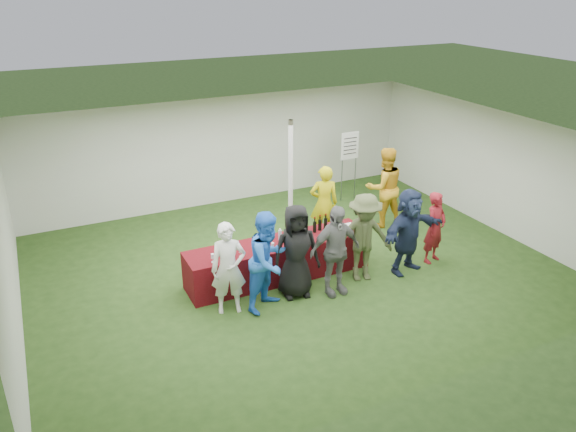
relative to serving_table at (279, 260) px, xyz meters
name	(u,v)px	position (x,y,z in m)	size (l,w,h in m)	color
ground	(294,268)	(0.43, 0.19, -0.38)	(60.00, 60.00, 0.00)	#284719
tent	(291,182)	(0.93, 1.39, 0.98)	(10.00, 10.00, 10.00)	white
serving_table	(279,260)	(0.00, 0.00, 0.00)	(3.60, 0.80, 0.75)	#5C0F18
wine_bottles	(308,227)	(0.70, 0.13, 0.50)	(0.87, 0.12, 0.32)	black
wine_glasses	(254,248)	(-0.61, -0.25, 0.49)	(2.69, 0.14, 0.16)	silver
water_bottle	(280,235)	(0.07, 0.08, 0.48)	(0.07, 0.07, 0.23)	silver
bar_towel	(347,226)	(1.55, 0.05, 0.39)	(0.25, 0.18, 0.03)	white
dump_bucket	(359,226)	(1.66, -0.22, 0.46)	(0.27, 0.27, 0.18)	slate
wine_list_sign	(350,151)	(3.34, 2.93, 0.94)	(0.50, 0.03, 1.80)	slate
staff_pourer	(324,203)	(1.60, 1.11, 0.48)	(0.62, 0.41, 1.71)	#C2BC0E
staff_back	(384,187)	(3.22, 1.20, 0.56)	(0.91, 0.71, 1.87)	gold
customer_0	(229,269)	(-1.26, -0.71, 0.45)	(0.60, 0.40, 1.66)	white
customer_1	(269,261)	(-0.59, -0.88, 0.53)	(0.88, 0.68, 1.80)	blue
customer_2	(296,251)	(0.01, -0.72, 0.50)	(0.86, 0.56, 1.75)	black
customer_3	(335,251)	(0.67, -0.97, 0.49)	(1.01, 0.42, 1.72)	slate
customer_4	(364,238)	(1.42, -0.76, 0.50)	(1.13, 0.65, 1.74)	#444D2B
customer_5	(408,231)	(2.37, -0.86, 0.48)	(1.59, 0.51, 1.72)	#1C2745
customer_6	(435,227)	(3.12, -0.75, 0.37)	(0.54, 0.36, 1.49)	maroon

